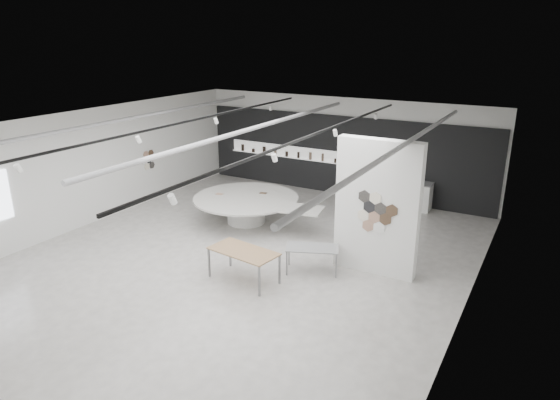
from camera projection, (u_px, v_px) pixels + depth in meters
The scene contains 7 objects.
room at pixel (240, 188), 13.65m from camera, with size 12.02×14.02×3.82m.
back_wall_display at pixel (339, 156), 19.53m from camera, with size 11.80×0.27×3.10m.
partition_column at pixel (377, 208), 12.88m from camera, with size 2.20×0.38×3.60m.
display_island at pixel (248, 206), 16.72m from camera, with size 4.92×4.10×0.90m.
sample_table_wood at pixel (243, 253), 12.69m from camera, with size 1.89×1.13×0.84m.
sample_table_stone at pixel (312, 249), 13.22m from camera, with size 1.53×1.16×0.70m.
kitchen_counter at pixel (407, 194), 18.19m from camera, with size 1.79×0.72×1.41m.
Camera 1 is at (7.30, -10.82, 6.06)m, focal length 32.00 mm.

